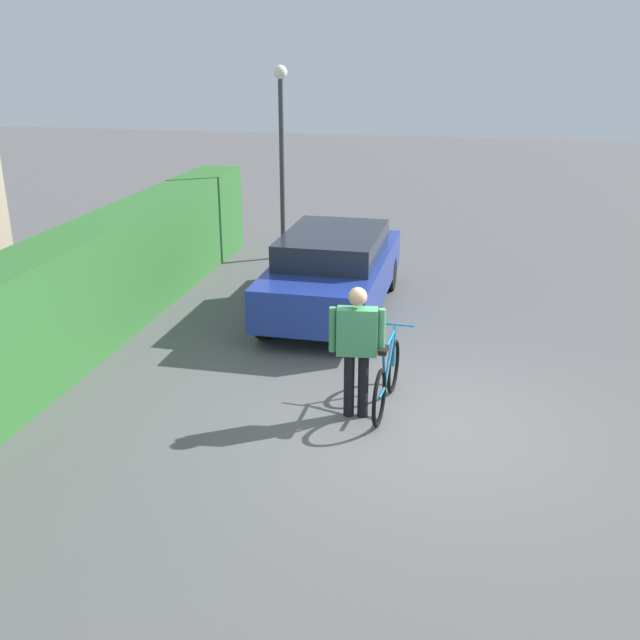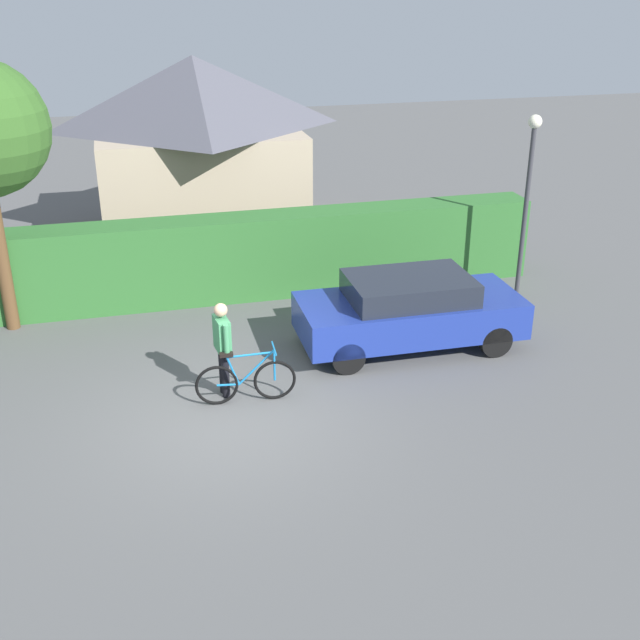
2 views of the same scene
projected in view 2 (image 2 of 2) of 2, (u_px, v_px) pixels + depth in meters
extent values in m
plane|color=#565656|center=(229.00, 419.00, 12.60)|extent=(60.00, 60.00, 0.00)
cube|color=#2F692D|center=(191.00, 261.00, 16.77)|extent=(15.22, 0.90, 1.79)
cube|color=tan|center=(200.00, 182.00, 20.80)|extent=(5.05, 4.48, 2.86)
pyramid|color=#4C4C56|center=(194.00, 92.00, 19.85)|extent=(5.30, 4.70, 1.77)
cube|color=navy|center=(409.00, 315.00, 14.80)|extent=(4.17, 1.80, 0.68)
cube|color=#1E232D|center=(409.00, 288.00, 14.57)|extent=(2.28, 1.57, 0.43)
cylinder|color=black|center=(461.00, 308.00, 15.95)|extent=(0.60, 0.19, 0.60)
cylinder|color=black|center=(496.00, 341.00, 14.55)|extent=(0.60, 0.19, 0.60)
cylinder|color=black|center=(326.00, 322.00, 15.33)|extent=(0.60, 0.19, 0.60)
cylinder|color=black|center=(348.00, 358.00, 13.93)|extent=(0.60, 0.19, 0.60)
torus|color=black|center=(275.00, 380.00, 13.06)|extent=(0.71, 0.09, 0.71)
torus|color=black|center=(217.00, 385.00, 12.90)|extent=(0.71, 0.09, 0.71)
cylinder|color=#1972B2|center=(256.00, 367.00, 12.90)|extent=(0.62, 0.07, 0.60)
cylinder|color=#1972B2|center=(233.00, 370.00, 12.84)|extent=(0.22, 0.05, 0.54)
cylinder|color=#1972B2|center=(249.00, 355.00, 12.79)|extent=(0.73, 0.08, 0.06)
cylinder|color=#1972B2|center=(228.00, 385.00, 12.93)|extent=(0.37, 0.06, 0.05)
cylinder|color=#1972B2|center=(274.00, 365.00, 12.95)|extent=(0.04, 0.04, 0.55)
cube|color=black|center=(226.00, 355.00, 12.71)|extent=(0.23, 0.11, 0.06)
cylinder|color=#1972B2|center=(274.00, 348.00, 12.83)|extent=(0.06, 0.50, 0.03)
cylinder|color=black|center=(223.00, 370.00, 13.26)|extent=(0.13, 0.13, 0.82)
cylinder|color=black|center=(225.00, 375.00, 13.11)|extent=(0.13, 0.13, 0.82)
cube|color=#3F8C59|center=(222.00, 335.00, 12.90)|extent=(0.25, 0.50, 0.58)
sphere|color=tan|center=(221.00, 310.00, 12.72)|extent=(0.22, 0.22, 0.22)
cylinder|color=#3F8C59|center=(218.00, 327.00, 13.14)|extent=(0.09, 0.09, 0.55)
cylinder|color=#3F8C59|center=(226.00, 341.00, 12.64)|extent=(0.09, 0.09, 0.55)
cylinder|color=#38383D|center=(525.00, 216.00, 16.53)|extent=(0.10, 0.10, 3.67)
sphere|color=#F2EDCC|center=(535.00, 122.00, 15.74)|extent=(0.28, 0.28, 0.28)
cylinder|color=brown|center=(1.00, 252.00, 15.17)|extent=(0.26, 0.26, 3.19)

